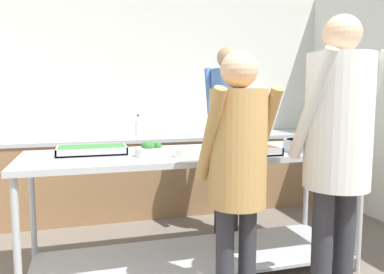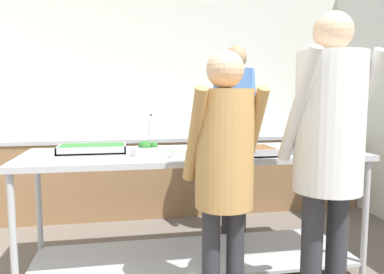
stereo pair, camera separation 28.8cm
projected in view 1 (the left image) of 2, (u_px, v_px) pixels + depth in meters
The scene contains 12 objects.
wall_rear at pixel (147, 98), 4.61m from camera, with size 4.72×0.06×2.65m.
back_counter at pixel (154, 174), 4.35m from camera, with size 4.56×0.65×0.89m.
serving_counter at pixel (196, 191), 2.83m from camera, with size 2.49×0.82×0.94m.
serving_tray_vegetables at pixel (92, 150), 2.71m from camera, with size 0.49×0.30×0.05m.
broccoli_bowl at pixel (150, 150), 2.59m from camera, with size 0.22×0.22×0.10m.
plate_stack at pixel (190, 153), 2.56m from camera, with size 0.22×0.22×0.06m.
serving_tray_roast at pixel (242, 151), 2.68m from camera, with size 0.49×0.31×0.05m.
sauce_pan at pixel (303, 145), 2.81m from camera, with size 0.43×0.29×0.09m.
guest_serving_left at pixel (238, 159), 2.13m from camera, with size 0.45×0.35×1.60m.
guest_serving_right at pixel (338, 138), 2.13m from camera, with size 0.50×0.39×1.80m.
cook_behind_counter at pixel (227, 118), 3.57m from camera, with size 0.45×0.40×1.81m.
water_bottle at pixel (138, 126), 4.26m from camera, with size 0.07×0.07×0.25m.
Camera 1 is at (-0.76, -1.12, 1.36)m, focal length 35.00 mm.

